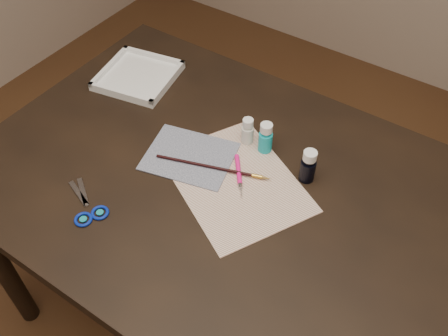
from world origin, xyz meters
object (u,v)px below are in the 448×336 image
Objects in this scene: paint_bottle_navy at (308,166)px; paint_bottle_cyan at (266,138)px; paint_bottle_white at (248,131)px; palette_tray at (138,75)px; canvas at (190,156)px; scissors at (82,202)px; paper at (236,181)px.

paint_bottle_cyan is at bearing 168.18° from paint_bottle_navy.
paint_bottle_white reaches higher than palette_tray.
paint_bottle_cyan is (0.15, 0.14, 0.04)m from canvas.
paint_bottle_cyan is 0.49m from palette_tray.
paint_bottle_cyan is 0.54× the size of scissors.
palette_tray is at bearing 159.02° from paper.
paint_bottle_navy is (0.20, -0.03, 0.01)m from paint_bottle_white.
paint_bottle_navy is (0.14, 0.11, 0.05)m from paper.
paint_bottle_cyan reaches higher than paint_bottle_white.
paper is 0.15m from canvas.
paint_bottle_navy reaches higher than scissors.
paper is at bearing -69.15° from paint_bottle_white.
paper is 1.69× the size of palette_tray.
paper is at bearing -91.25° from paint_bottle_cyan.
paper is 4.59× the size of paint_bottle_white.
scissors is (-0.22, -0.41, -0.04)m from paint_bottle_white.
palette_tray is (-0.33, 0.18, 0.01)m from canvas.
palette_tray is at bearing 174.51° from paint_bottle_cyan.
paint_bottle_white reaches higher than scissors.
paint_bottle_white is 0.43m from palette_tray.
paint_bottle_navy is 0.56× the size of scissors.
scissors is at bearing -124.20° from paint_bottle_cyan.
canvas is 1.34× the size of scissors.
palette_tray is (-0.43, 0.05, -0.03)m from paint_bottle_white.
paint_bottle_white is (0.10, 0.13, 0.04)m from canvas.
paint_bottle_cyan is at bearing 0.07° from paint_bottle_white.
canvas is 2.38× the size of paint_bottle_navy.
paint_bottle_white is 0.84× the size of paint_bottle_navy.
scissors reaches higher than canvas.
canvas is at bearing -125.42° from paint_bottle_white.
paint_bottle_cyan is (0.00, 0.14, 0.04)m from paper.
palette_tray is (-0.63, 0.08, -0.03)m from paint_bottle_navy.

